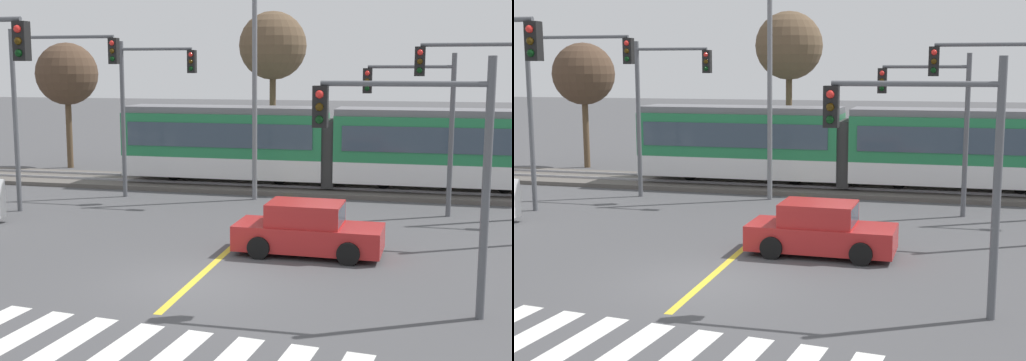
# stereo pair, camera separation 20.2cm
# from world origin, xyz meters

# --- Properties ---
(ground_plane) EXTENTS (200.00, 200.00, 0.00)m
(ground_plane) POSITION_xyz_m (0.00, 0.00, 0.00)
(ground_plane) COLOR #474749
(track_bed) EXTENTS (120.00, 4.00, 0.18)m
(track_bed) POSITION_xyz_m (0.00, 14.30, 0.09)
(track_bed) COLOR #56514C
(track_bed) RESTS_ON ground
(rail_near) EXTENTS (120.00, 0.08, 0.10)m
(rail_near) POSITION_xyz_m (0.00, 13.58, 0.23)
(rail_near) COLOR #939399
(rail_near) RESTS_ON track_bed
(rail_far) EXTENTS (120.00, 0.08, 0.10)m
(rail_far) POSITION_xyz_m (0.00, 15.02, 0.23)
(rail_far) COLOR #939399
(rail_far) RESTS_ON track_bed
(light_rail_tram) EXTENTS (18.50, 2.64, 3.43)m
(light_rail_tram) POSITION_xyz_m (1.52, 14.29, 2.05)
(light_rail_tram) COLOR silver
(light_rail_tram) RESTS_ON track_bed
(crosswalk_stripe_2) EXTENTS (0.86, 2.84, 0.01)m
(crosswalk_stripe_2) POSITION_xyz_m (-2.19, -4.15, 0.00)
(crosswalk_stripe_2) COLOR silver
(crosswalk_stripe_2) RESTS_ON ground
(crosswalk_stripe_3) EXTENTS (0.86, 2.84, 0.01)m
(crosswalk_stripe_3) POSITION_xyz_m (-1.09, -4.27, 0.00)
(crosswalk_stripe_3) COLOR silver
(crosswalk_stripe_3) RESTS_ON ground
(crosswalk_stripe_4) EXTENTS (0.86, 2.84, 0.01)m
(crosswalk_stripe_4) POSITION_xyz_m (0.00, -4.39, 0.00)
(crosswalk_stripe_4) COLOR silver
(crosswalk_stripe_4) RESTS_ON ground
(crosswalk_stripe_5) EXTENTS (0.86, 2.84, 0.01)m
(crosswalk_stripe_5) POSITION_xyz_m (1.09, -4.51, 0.00)
(crosswalk_stripe_5) COLOR silver
(crosswalk_stripe_5) RESTS_ON ground
(lane_centre_line) EXTENTS (0.20, 14.69, 0.01)m
(lane_centre_line) POSITION_xyz_m (0.00, 4.96, 0.00)
(lane_centre_line) COLOR gold
(lane_centre_line) RESTS_ON ground
(sedan_crossing) EXTENTS (4.24, 2.00, 1.52)m
(sedan_crossing) POSITION_xyz_m (2.35, 3.42, 0.70)
(sedan_crossing) COLOR #B22323
(sedan_crossing) RESTS_ON ground
(traffic_light_mid_left) EXTENTS (4.25, 0.38, 6.69)m
(traffic_light_mid_left) POSITION_xyz_m (-7.82, 7.06, 4.48)
(traffic_light_mid_left) COLOR #515459
(traffic_light_mid_left) RESTS_ON ground
(traffic_light_far_left) EXTENTS (3.25, 0.38, 6.36)m
(traffic_light_far_left) POSITION_xyz_m (-5.55, 10.79, 4.21)
(traffic_light_far_left) COLOR #515459
(traffic_light_far_left) RESTS_ON ground
(traffic_light_near_right) EXTENTS (3.75, 0.38, 5.55)m
(traffic_light_near_right) POSITION_xyz_m (5.49, -0.98, 3.62)
(traffic_light_near_right) COLOR #515459
(traffic_light_near_right) RESTS_ON ground
(traffic_light_far_right) EXTENTS (3.25, 0.38, 5.82)m
(traffic_light_far_right) POSITION_xyz_m (5.30, 9.84, 3.80)
(traffic_light_far_right) COLOR #515459
(traffic_light_far_right) RESTS_ON ground
(traffic_light_mid_right) EXTENTS (4.25, 0.38, 6.60)m
(traffic_light_mid_right) POSITION_xyz_m (7.89, 6.48, 4.31)
(traffic_light_mid_right) COLOR #515459
(traffic_light_mid_right) RESTS_ON ground
(street_lamp_centre) EXTENTS (2.28, 0.28, 9.11)m
(street_lamp_centre) POSITION_xyz_m (-0.99, 11.43, 5.15)
(street_lamp_centre) COLOR slate
(street_lamp_centre) RESTS_ON ground
(bare_tree_far_west) EXTENTS (3.26, 3.26, 6.62)m
(bare_tree_far_west) POSITION_xyz_m (-13.03, 18.19, 4.95)
(bare_tree_far_west) COLOR brown
(bare_tree_far_west) RESTS_ON ground
(bare_tree_west) EXTENTS (3.44, 3.44, 8.14)m
(bare_tree_west) POSITION_xyz_m (-2.22, 19.54, 6.37)
(bare_tree_west) COLOR brown
(bare_tree_west) RESTS_ON ground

